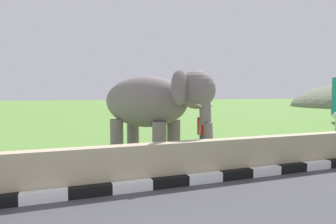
% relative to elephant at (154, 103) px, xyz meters
% --- Properties ---
extents(striped_curb, '(16.20, 0.20, 0.24)m').
position_rel_elephant_xyz_m(striped_curb, '(-2.72, -2.76, -1.76)').
color(striped_curb, white).
rests_on(striped_curb, ground_plane).
extents(barrier_parapet, '(28.00, 0.36, 1.00)m').
position_rel_elephant_xyz_m(barrier_parapet, '(-0.37, -2.46, -1.38)').
color(barrier_parapet, tan).
rests_on(barrier_parapet, ground_plane).
extents(elephant, '(3.73, 3.91, 2.89)m').
position_rel_elephant_xyz_m(elephant, '(0.00, 0.00, 0.00)').
color(elephant, slate).
rests_on(elephant, ground_plane).
extents(person_handler, '(0.57, 0.48, 1.66)m').
position_rel_elephant_xyz_m(person_handler, '(1.63, -0.31, -0.95)').
color(person_handler, navy).
rests_on(person_handler, ground_plane).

